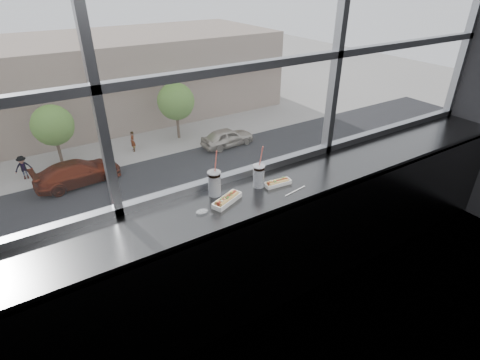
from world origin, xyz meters
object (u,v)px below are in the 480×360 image
tree_center (53,125)px  tree_right (176,102)px  car_near_c (45,245)px  pedestrian_c (132,140)px  pedestrian_b (23,165)px  hotdog_tray_left (227,199)px  loose_straw (295,191)px  car_far_c (227,134)px  wrapper (202,211)px  soda_cup_right (259,175)px  car_near_d (170,205)px  hotdog_tray_right (278,183)px  car_far_b (77,169)px  car_near_e (283,171)px  soda_cup_left (214,182)px

tree_center → tree_right: size_ratio=0.95×
car_near_c → pedestrian_c: size_ratio=3.25×
pedestrian_b → tree_center: size_ratio=0.45×
hotdog_tray_left → loose_straw: bearing=-37.9°
pedestrian_c → tree_center: bearing=-96.1°
car_far_c → pedestrian_b: pedestrian_b is taller
car_near_c → wrapper: bearing=-171.3°
pedestrian_b → soda_cup_right: bearing=-85.7°
car_near_d → tree_right: bearing=-28.0°
hotdog_tray_right → car_far_b: hotdog_tray_right is taller
hotdog_tray_right → pedestrian_b: hotdog_tray_right is taller
wrapper → car_near_e: 24.28m
car_far_b → car_near_e: bearing=-128.9°
wrapper → soda_cup_right: bearing=9.7°
soda_cup_left → pedestrian_b: 29.22m
car_near_c → car_far_c: size_ratio=1.06×
hotdog_tray_right → car_near_e: size_ratio=0.04×
hotdog_tray_right → loose_straw: (0.05, -0.15, -0.02)m
car_far_b → tree_center: tree_center is taller
car_near_e → tree_right: (-2.83, 12.00, 2.35)m
hotdog_tray_right → pedestrian_b: 29.35m
tree_center → hotdog_tray_left: bearing=-92.1°
car_far_c → car_near_d: (-8.76, -8.00, 0.09)m
hotdog_tray_left → wrapper: size_ratio=2.95×
car_near_e → pedestrian_c: size_ratio=3.10×
hotdog_tray_right → car_far_c: 29.92m
car_far_c → tree_center: 13.82m
soda_cup_left → tree_center: bearing=87.8°
tree_center → tree_right: (10.16, 0.00, 0.17)m
tree_right → car_near_d: bearing=-116.1°
soda_cup_left → pedestrian_b: (-1.65, 26.99, -11.06)m
pedestrian_b → tree_right: bearing=5.1°
pedestrian_c → tree_right: tree_right is taller
hotdog_tray_left → car_far_b: hotdog_tray_left is taller
car_near_c → car_far_c: bearing=-59.3°
loose_straw → car_near_e: loose_straw is taller
soda_cup_right → car_near_e: 23.93m
car_near_c → pedestrian_c: bearing=-32.5°
hotdog_tray_right → pedestrian_c: bearing=82.6°
hotdog_tray_right → car_near_e: bearing=55.5°
hotdog_tray_right → tree_right: bearing=74.5°
soda_cup_right → pedestrian_b: 29.30m
tree_center → soda_cup_left: bearing=-92.2°
hotdog_tray_right → pedestrian_b: size_ratio=0.10×
tree_center → car_near_e: bearing=-42.7°
pedestrian_b → car_far_b: bearing=-41.4°
wrapper → pedestrian_b: size_ratio=0.04×
wrapper → car_near_d: 20.38m
soda_cup_left → pedestrian_c: 30.45m
wrapper → car_far_b: size_ratio=0.01×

